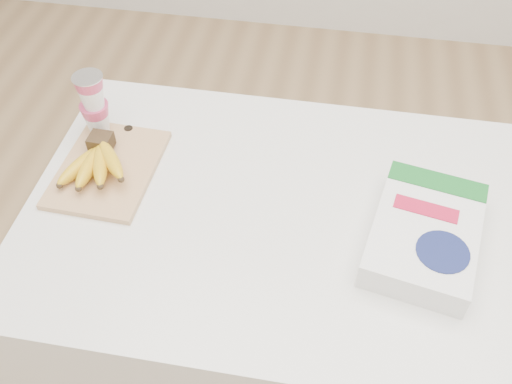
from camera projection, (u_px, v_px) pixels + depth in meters
table at (282, 314)px, 1.45m from camera, size 1.07×0.71×0.80m
cutting_board at (108, 169)px, 1.22m from camera, size 0.21×0.28×0.01m
bananas at (96, 161)px, 1.19m from camera, size 0.16×0.17×0.06m
yogurt_stack at (93, 103)px, 1.23m from camera, size 0.07×0.07×0.15m
cereal_box at (425, 234)px, 1.07m from camera, size 0.24×0.31×0.06m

